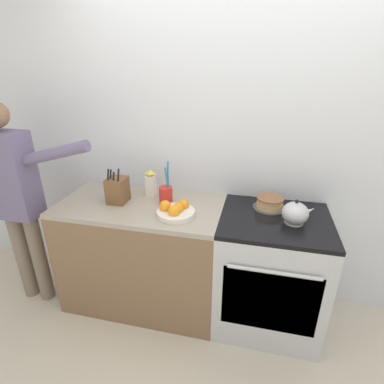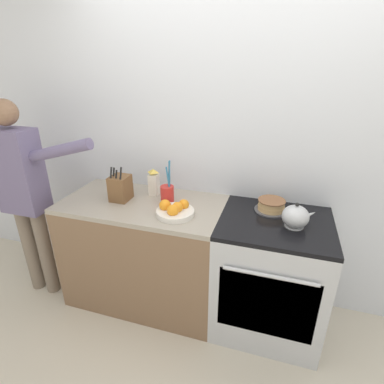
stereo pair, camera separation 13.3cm
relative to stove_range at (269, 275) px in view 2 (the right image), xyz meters
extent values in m
plane|color=beige|center=(-0.31, -0.32, -0.45)|extent=(16.00, 16.00, 0.00)
cube|color=silver|center=(-0.31, 0.35, 0.85)|extent=(8.00, 0.04, 2.60)
cube|color=brown|center=(-0.99, 0.00, -0.02)|extent=(1.23, 0.65, 0.86)
cube|color=#9E9384|center=(-0.99, 0.00, 0.43)|extent=(1.23, 0.65, 0.03)
cube|color=#B7BABF|center=(0.00, 0.00, -0.02)|extent=(0.75, 0.65, 0.86)
cube|color=black|center=(0.00, -0.32, 0.01)|extent=(0.61, 0.01, 0.47)
cylinder|color=#B7BABF|center=(0.00, -0.34, 0.26)|extent=(0.56, 0.02, 0.02)
cube|color=black|center=(0.00, 0.00, 0.43)|extent=(0.75, 0.65, 0.03)
cylinder|color=#4C4C51|center=(-0.05, 0.15, 0.45)|extent=(0.23, 0.23, 0.01)
cylinder|color=tan|center=(-0.05, 0.15, 0.47)|extent=(0.19, 0.19, 0.03)
cylinder|color=tan|center=(-0.05, 0.15, 0.51)|extent=(0.18, 0.18, 0.03)
cylinder|color=brown|center=(-0.05, 0.15, 0.53)|extent=(0.19, 0.19, 0.01)
cylinder|color=#B7BABF|center=(0.11, -0.04, 0.45)|extent=(0.12, 0.12, 0.01)
ellipsoid|color=#B7BABF|center=(0.11, -0.04, 0.52)|extent=(0.17, 0.17, 0.15)
cone|color=#B7BABF|center=(0.19, -0.04, 0.54)|extent=(0.08, 0.04, 0.07)
sphere|color=black|center=(0.11, -0.04, 0.60)|extent=(0.02, 0.02, 0.02)
cube|color=brown|center=(-1.16, 0.00, 0.54)|extent=(0.14, 0.15, 0.19)
cylinder|color=black|center=(-1.20, -0.04, 0.68)|extent=(0.01, 0.04, 0.08)
cylinder|color=black|center=(-1.16, -0.04, 0.67)|extent=(0.01, 0.03, 0.06)
cylinder|color=black|center=(-1.12, -0.04, 0.68)|extent=(0.01, 0.04, 0.09)
cylinder|color=black|center=(-1.20, 0.00, 0.67)|extent=(0.01, 0.03, 0.07)
cylinder|color=red|center=(-0.80, 0.06, 0.51)|extent=(0.10, 0.10, 0.13)
cylinder|color=teal|center=(-0.78, 0.05, 0.61)|extent=(0.03, 0.04, 0.24)
cylinder|color=teal|center=(-0.79, 0.07, 0.63)|extent=(0.04, 0.03, 0.28)
cylinder|color=teal|center=(-0.78, 0.06, 0.64)|extent=(0.03, 0.05, 0.29)
cylinder|color=silver|center=(-0.67, -0.12, 0.47)|extent=(0.26, 0.26, 0.04)
sphere|color=orange|center=(-0.63, -0.05, 0.50)|extent=(0.07, 0.07, 0.07)
sphere|color=orange|center=(-0.67, -0.17, 0.51)|extent=(0.08, 0.08, 0.08)
sphere|color=orange|center=(-0.75, -0.11, 0.51)|extent=(0.08, 0.08, 0.08)
sphere|color=orange|center=(-0.66, -0.12, 0.51)|extent=(0.08, 0.08, 0.08)
cube|color=white|center=(-0.95, 0.16, 0.53)|extent=(0.07, 0.07, 0.17)
pyramid|color=#E0BC4C|center=(-0.95, 0.16, 0.65)|extent=(0.07, 0.07, 0.03)
cylinder|color=#7A6B5B|center=(-1.98, -0.19, -0.06)|extent=(0.11, 0.11, 0.78)
cylinder|color=#7A6B5B|center=(-1.82, -0.19, -0.06)|extent=(0.11, 0.11, 0.78)
cube|color=slate|center=(-1.90, -0.19, 0.66)|extent=(0.34, 0.20, 0.65)
cylinder|color=slate|center=(-1.50, -0.19, 0.85)|extent=(0.55, 0.08, 0.22)
sphere|color=#846047|center=(-1.90, -0.19, 1.10)|extent=(0.19, 0.19, 0.19)
camera|label=1|loc=(-0.15, -1.87, 1.42)|focal=28.00mm
camera|label=2|loc=(-0.02, -1.84, 1.42)|focal=28.00mm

